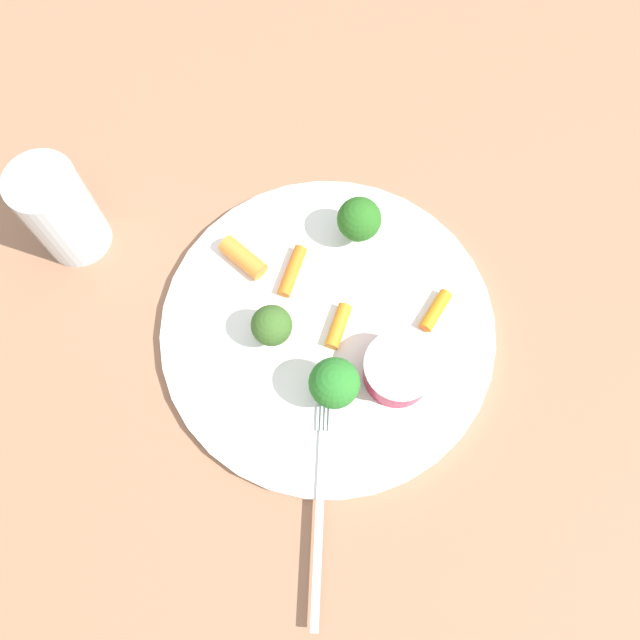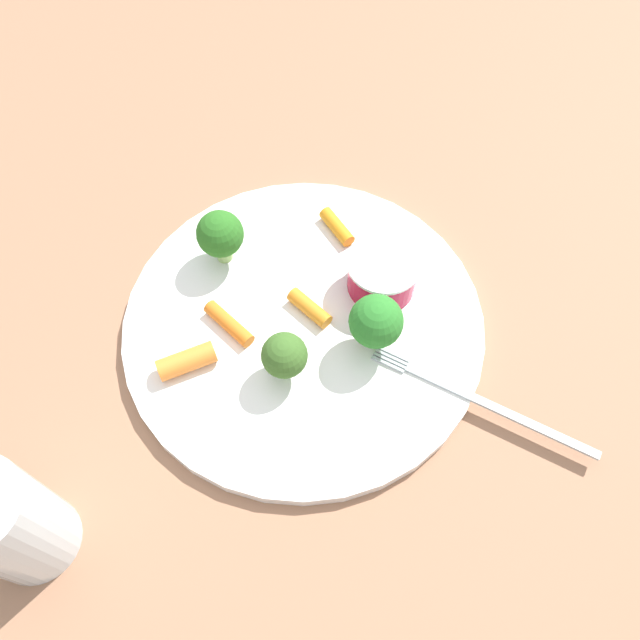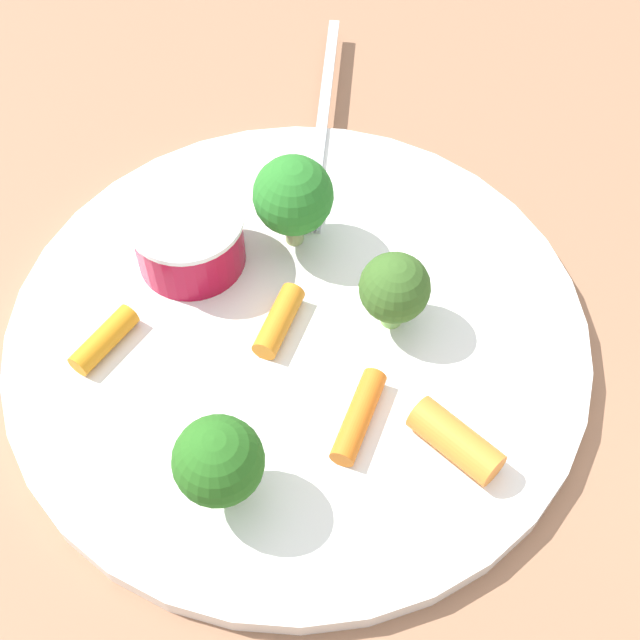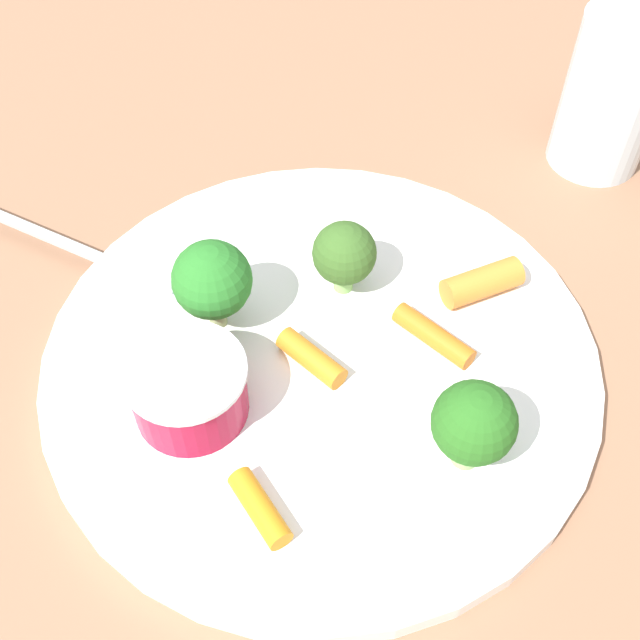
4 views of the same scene
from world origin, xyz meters
The scene contains 11 objects.
ground_plane centered at (0.00, 0.00, 0.00)m, with size 2.40×2.40×0.00m, color #94674B.
plate centered at (0.00, 0.00, 0.01)m, with size 0.30×0.30×0.01m, color white.
sauce_cup centered at (-0.03, 0.07, 0.03)m, with size 0.06×0.06×0.03m.
broccoli_floret_0 centered at (0.05, -0.01, 0.04)m, with size 0.04×0.04×0.05m.
broccoli_floret_1 centered at (-0.06, -0.07, 0.04)m, with size 0.04×0.04×0.05m.
broccoli_floret_2 centered at (0.02, 0.06, 0.05)m, with size 0.04×0.04×0.06m.
carrot_stick_0 centered at (-0.01, 0.01, 0.02)m, with size 0.01×0.01×0.04m, color orange.
carrot_stick_1 centered at (-0.09, 0.03, 0.02)m, with size 0.01×0.01×0.04m, color orange.
carrot_stick_2 centered at (0.04, -0.09, 0.02)m, with size 0.02×0.02×0.05m, color orange.
carrot_stick_3 centered at (0.01, -0.06, 0.02)m, with size 0.01×0.01×0.05m, color orange.
fork centered at (0.07, 0.13, 0.01)m, with size 0.10×0.16×0.00m.
Camera 3 is at (-0.09, -0.24, 0.39)m, focal length 49.94 mm.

